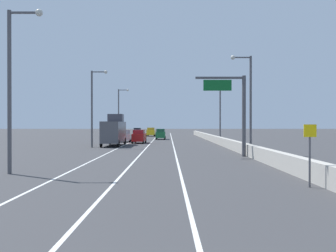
{
  "coord_description": "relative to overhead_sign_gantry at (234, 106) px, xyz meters",
  "views": [
    {
      "loc": [
        0.75,
        -3.24,
        3.02
      ],
      "look_at": [
        1.02,
        54.96,
        2.7
      ],
      "focal_mm": 38.68,
      "sensor_mm": 36.0,
      "label": 1
    }
  ],
  "objects": [
    {
      "name": "overhead_sign_gantry",
      "position": [
        0.0,
        0.0,
        0.0
      ],
      "size": [
        4.68,
        0.36,
        7.5
      ],
      "color": "#47474C",
      "rests_on": "ground_plane"
    },
    {
      "name": "speed_advisory_sign",
      "position": [
        0.44,
        -16.32,
        -2.96
      ],
      "size": [
        0.6,
        0.11,
        3.0
      ],
      "color": "#4C4C51",
      "rests_on": "ground_plane"
    },
    {
      "name": "lamp_post_left_far",
      "position": [
        -15.81,
        37.9,
        1.0
      ],
      "size": [
        2.14,
        0.44,
        9.95
      ],
      "color": "#4C4C51",
      "rests_on": "ground_plane"
    },
    {
      "name": "lane_stripe_center",
      "position": [
        -9.05,
        24.76,
        -4.73
      ],
      "size": [
        0.16,
        130.0,
        0.0
      ],
      "primitive_type": "cube",
      "color": "silver",
      "rests_on": "ground_plane"
    },
    {
      "name": "lane_stripe_left",
      "position": [
        -12.55,
        24.76,
        -4.73
      ],
      "size": [
        0.16,
        130.0,
        0.0
      ],
      "primitive_type": "cube",
      "color": "silver",
      "rests_on": "ground_plane"
    },
    {
      "name": "car_yellow_3",
      "position": [
        -10.5,
        55.65,
        -3.66
      ],
      "size": [
        2.06,
        4.74,
        2.15
      ],
      "color": "gold",
      "rests_on": "ground_plane"
    },
    {
      "name": "car_black_1",
      "position": [
        -13.8,
        55.23,
        -3.7
      ],
      "size": [
        1.94,
        4.82,
        2.05
      ],
      "color": "black",
      "rests_on": "ground_plane"
    },
    {
      "name": "ground_plane",
      "position": [
        -7.05,
        33.76,
        -4.73
      ],
      "size": [
        320.0,
        320.0,
        0.0
      ],
      "primitive_type": "plane",
      "color": "#38383A"
    },
    {
      "name": "car_green_2",
      "position": [
        -7.73,
        37.27,
        -3.69
      ],
      "size": [
        1.93,
        4.35,
        2.09
      ],
      "color": "#196033",
      "rests_on": "ground_plane"
    },
    {
      "name": "lamp_post_right_second",
      "position": [
        1.78,
        2.99,
        1.0
      ],
      "size": [
        2.14,
        0.44,
        9.95
      ],
      "color": "#4C4C51",
      "rests_on": "ground_plane"
    },
    {
      "name": "lane_stripe_right",
      "position": [
        -5.55,
        24.76,
        -4.73
      ],
      "size": [
        0.16,
        130.0,
        0.0
      ],
      "primitive_type": "cube",
      "color": "silver",
      "rests_on": "ground_plane"
    },
    {
      "name": "lamp_post_left_mid",
      "position": [
        -15.87,
        13.12,
        1.0
      ],
      "size": [
        2.14,
        0.44,
        9.95
      ],
      "color": "#4C4C51",
      "rests_on": "ground_plane"
    },
    {
      "name": "jersey_barrier_right",
      "position": [
        1.34,
        9.76,
        -4.18
      ],
      "size": [
        0.6,
        120.0,
        1.1
      ],
      "primitive_type": "cube",
      "color": "#B2ADA3",
      "rests_on": "ground_plane"
    },
    {
      "name": "lamp_post_right_third",
      "position": [
        1.69,
        23.64,
        1.0
      ],
      "size": [
        2.14,
        0.44,
        9.95
      ],
      "color": "#4C4C51",
      "rests_on": "ground_plane"
    },
    {
      "name": "car_red_4",
      "position": [
        -10.85,
        23.35,
        -3.68
      ],
      "size": [
        2.06,
        4.72,
        2.1
      ],
      "color": "red",
      "rests_on": "ground_plane"
    },
    {
      "name": "lamp_post_left_near",
      "position": [
        -15.62,
        -11.66,
        1.0
      ],
      "size": [
        2.14,
        0.44,
        9.95
      ],
      "color": "#4C4C51",
      "rests_on": "ground_plane"
    },
    {
      "name": "box_truck",
      "position": [
        -13.81,
        16.71,
        -2.69
      ],
      "size": [
        2.47,
        8.41,
        4.44
      ],
      "color": "#4C4C51",
      "rests_on": "ground_plane"
    },
    {
      "name": "car_silver_0",
      "position": [
        -13.48,
        27.1,
        -3.72
      ],
      "size": [
        1.96,
        4.1,
        2.03
      ],
      "color": "#B7B7BC",
      "rests_on": "ground_plane"
    }
  ]
}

